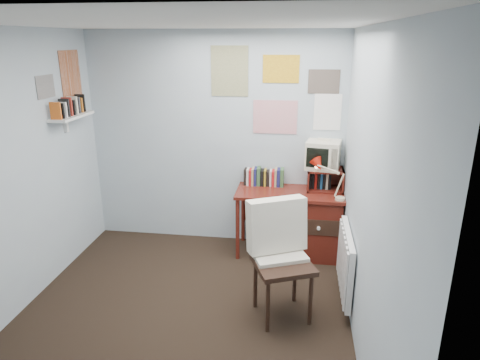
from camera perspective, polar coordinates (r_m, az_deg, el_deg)
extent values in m
plane|color=black|center=(4.02, -8.07, -18.41)|extent=(3.50, 3.50, 0.00)
cube|color=#ACBEC5|center=(5.06, -3.34, 5.23)|extent=(3.00, 0.02, 2.50)
cube|color=#ACBEC5|center=(3.33, 16.57, -2.58)|extent=(0.02, 3.50, 2.50)
cube|color=white|center=(3.24, -10.15, 19.92)|extent=(3.00, 3.50, 0.02)
cube|color=#561B13|center=(4.85, 6.63, -1.72)|extent=(1.20, 0.55, 0.03)
cube|color=#561B13|center=(5.00, 10.27, -5.98)|extent=(0.50, 0.50, 0.72)
cylinder|color=#561B13|center=(4.82, -0.33, -6.61)|extent=(0.04, 0.04, 0.72)
cylinder|color=#561B13|center=(5.25, 0.41, -4.47)|extent=(0.04, 0.04, 0.72)
cube|color=#561B13|center=(5.21, 3.83, -3.99)|extent=(0.64, 0.02, 0.30)
cube|color=black|center=(3.83, 5.76, -11.19)|extent=(0.68, 0.67, 1.03)
cube|color=red|center=(4.63, 13.35, -0.41)|extent=(0.31, 0.28, 0.38)
cube|color=#561B13|center=(4.92, 11.27, 0.10)|extent=(0.40, 0.30, 0.25)
cube|color=beige|center=(4.86, 11.04, 3.51)|extent=(0.41, 0.39, 0.34)
cube|color=#561B13|center=(4.99, 3.99, 0.50)|extent=(0.60, 0.14, 0.22)
cube|color=white|center=(4.17, 13.94, -10.58)|extent=(0.09, 0.80, 0.60)
cube|color=white|center=(4.87, -21.52, 7.91)|extent=(0.20, 0.62, 0.24)
cube|color=white|center=(4.87, 4.80, 11.84)|extent=(1.20, 0.01, 0.90)
cube|color=white|center=(4.87, -23.04, 12.27)|extent=(0.01, 0.70, 0.60)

